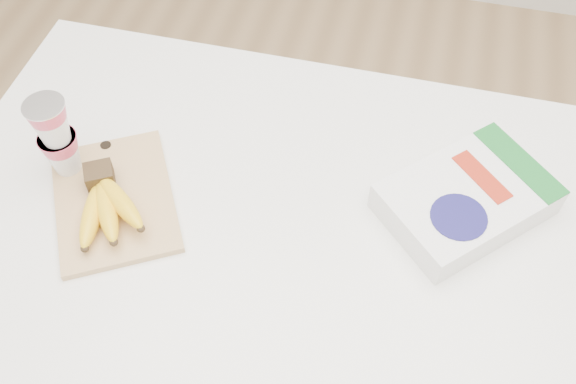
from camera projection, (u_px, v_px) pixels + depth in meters
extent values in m
cube|color=white|center=(281.00, 333.00, 1.47)|extent=(1.22, 0.81, 0.92)
cube|color=tan|center=(114.00, 200.00, 1.12)|extent=(0.31, 0.33, 0.01)
cube|color=#382816|center=(99.00, 175.00, 1.11)|extent=(0.06, 0.06, 0.03)
ellipsoid|color=yellow|center=(93.00, 213.00, 1.07)|extent=(0.07, 0.15, 0.04)
sphere|color=#382816|center=(85.00, 248.00, 1.03)|extent=(0.01, 0.01, 0.01)
ellipsoid|color=yellow|center=(107.00, 209.00, 1.07)|extent=(0.11, 0.14, 0.04)
sphere|color=#382816|center=(114.00, 242.00, 1.03)|extent=(0.01, 0.01, 0.01)
ellipsoid|color=yellow|center=(120.00, 201.00, 1.07)|extent=(0.14, 0.12, 0.04)
sphere|color=#382816|center=(141.00, 228.00, 1.04)|extent=(0.01, 0.01, 0.01)
cylinder|color=silver|center=(43.00, 105.00, 1.02)|extent=(0.07, 0.07, 0.00)
cube|color=white|center=(466.00, 199.00, 1.09)|extent=(0.32, 0.33, 0.06)
cube|color=#176A27|center=(520.00, 162.00, 1.10)|extent=(0.17, 0.17, 0.00)
cylinder|color=#191655|center=(459.00, 217.00, 1.03)|extent=(0.13, 0.13, 0.00)
cube|color=#AB2613|center=(482.00, 177.00, 1.08)|extent=(0.11, 0.11, 0.00)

